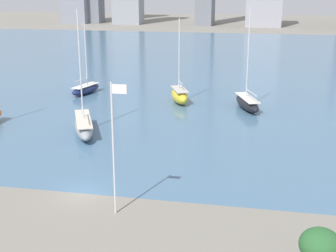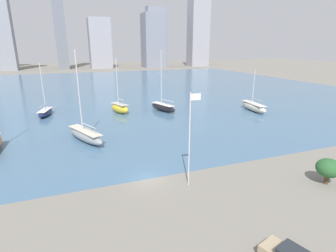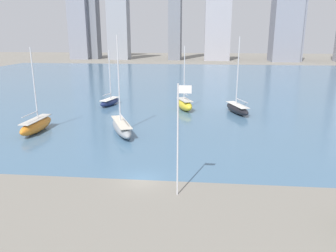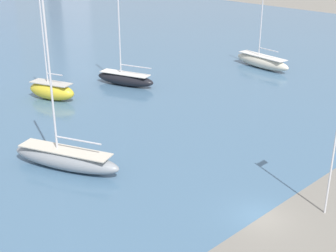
% 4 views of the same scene
% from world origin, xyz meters
% --- Properties ---
extents(ground_plane, '(500.00, 500.00, 0.00)m').
position_xyz_m(ground_plane, '(0.00, 0.00, 0.00)').
color(ground_plane, gray).
extents(flag_pole, '(1.24, 0.14, 10.54)m').
position_xyz_m(flag_pole, '(3.95, -2.90, 5.75)').
color(flag_pole, silver).
rests_on(flag_pole, ground_plane).
extents(sailboat_cream, '(3.28, 10.22, 9.93)m').
position_xyz_m(sailboat_cream, '(33.55, 24.04, 1.01)').
color(sailboat_cream, beige).
rests_on(sailboat_cream, harbor_water).
extents(sailboat_yellow, '(4.40, 6.74, 12.54)m').
position_xyz_m(sailboat_yellow, '(2.80, 33.21, 1.19)').
color(sailboat_yellow, yellow).
rests_on(sailboat_yellow, harbor_water).
extents(sailboat_black, '(4.79, 8.77, 14.29)m').
position_xyz_m(sailboat_black, '(12.98, 31.53, 0.98)').
color(sailboat_black, black).
rests_on(sailboat_black, harbor_water).
extents(sailboat_gray, '(6.16, 10.36, 14.59)m').
position_xyz_m(sailboat_gray, '(-6.01, 16.17, 1.03)').
color(sailboat_gray, gray).
rests_on(sailboat_gray, harbor_water).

